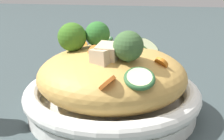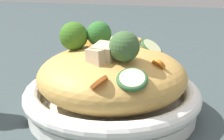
{
  "view_description": "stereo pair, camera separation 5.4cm",
  "coord_description": "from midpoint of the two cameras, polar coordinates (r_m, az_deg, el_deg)",
  "views": [
    {
      "loc": [
        0.07,
        -0.51,
        0.25
      ],
      "look_at": [
        0.0,
        0.0,
        0.08
      ],
      "focal_mm": 51.52,
      "sensor_mm": 36.0,
      "label": 1
    },
    {
      "loc": [
        0.12,
        -0.5,
        0.25
      ],
      "look_at": [
        0.0,
        0.0,
        0.08
      ],
      "focal_mm": 51.52,
      "sensor_mm": 36.0,
      "label": 2
    }
  ],
  "objects": [
    {
      "name": "chicken_chunks",
      "position": [
        0.49,
        1.21,
        2.68
      ],
      "size": [
        0.04,
        0.05,
        0.03
      ],
      "color": "#CDB38D",
      "rests_on": "serving_bowl"
    },
    {
      "name": "carrot_coins",
      "position": [
        0.51,
        1.98,
        2.18
      ],
      "size": [
        0.17,
        0.18,
        0.04
      ],
      "color": "orange",
      "rests_on": "serving_bowl"
    },
    {
      "name": "ground_plane",
      "position": [
        0.57,
        2.74,
        -7.6
      ],
      "size": [
        3.0,
        3.0,
        0.0
      ],
      "primitive_type": "plane",
      "color": "#344041"
    },
    {
      "name": "zucchini_slices",
      "position": [
        0.54,
        5.75,
        2.75
      ],
      "size": [
        0.14,
        0.2,
        0.04
      ],
      "color": "beige",
      "rests_on": "serving_bowl"
    },
    {
      "name": "broccoli_florets",
      "position": [
        0.52,
        0.1,
        5.43
      ],
      "size": [
        0.15,
        0.12,
        0.06
      ],
      "color": "#A0C372",
      "rests_on": "serving_bowl"
    },
    {
      "name": "noodle_heap",
      "position": [
        0.54,
        2.86,
        -0.97
      ],
      "size": [
        0.25,
        0.25,
        0.1
      ],
      "color": "tan",
      "rests_on": "serving_bowl"
    },
    {
      "name": "serving_bowl",
      "position": [
        0.56,
        2.78,
        -5.15
      ],
      "size": [
        0.3,
        0.3,
        0.05
      ],
      "color": "white",
      "rests_on": "ground_plane"
    }
  ]
}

